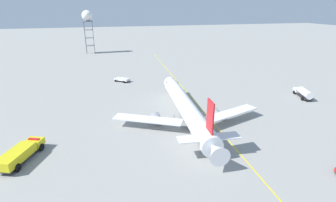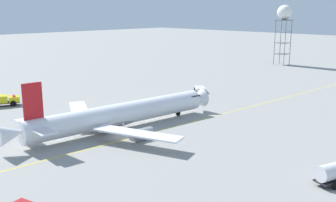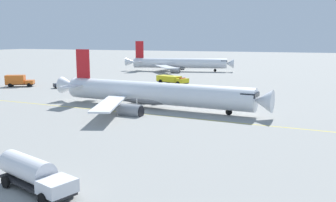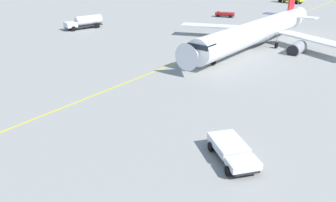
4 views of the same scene
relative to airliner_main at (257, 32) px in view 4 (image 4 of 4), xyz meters
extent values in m
plane|color=gray|center=(4.11, -2.18, -2.65)|extent=(600.00, 600.00, 0.00)
cylinder|color=white|center=(0.04, 0.50, 0.21)|extent=(7.15, 37.68, 4.05)
cone|color=white|center=(1.70, 20.37, 0.21)|extent=(4.08, 3.31, 3.84)
cone|color=white|center=(-1.64, -19.66, 0.51)|extent=(3.76, 4.27, 3.44)
cube|color=black|center=(1.52, 18.18, 1.12)|extent=(3.63, 2.68, 0.70)
ellipsoid|color=gray|center=(-0.11, -1.36, -0.90)|extent=(4.75, 13.75, 2.22)
cube|color=white|center=(-4.58, -15.66, 1.02)|extent=(5.10, 3.00, 0.20)
cube|color=white|center=(1.92, -16.20, 1.02)|extent=(5.10, 3.00, 0.20)
cube|color=white|center=(-9.97, -2.10, -0.50)|extent=(15.19, 10.20, 0.28)
cube|color=white|center=(9.49, -3.73, -0.50)|extent=(15.71, 8.06, 0.28)
cylinder|color=gray|center=(-7.44, 0.38, -1.89)|extent=(2.63, 4.27, 2.29)
cylinder|color=black|center=(-7.26, 2.47, -1.89)|extent=(1.95, 0.31, 1.95)
cylinder|color=gray|center=(7.39, -0.86, -1.89)|extent=(2.63, 4.27, 2.29)
cylinder|color=black|center=(7.57, 1.23, -1.89)|extent=(1.95, 0.31, 1.95)
cylinder|color=#9EA0A5|center=(1.23, 14.70, -1.30)|extent=(0.20, 0.20, 1.61)
cylinder|color=black|center=(1.23, 14.70, -2.10)|extent=(0.39, 1.12, 1.10)
cylinder|color=#9EA0A5|center=(-3.52, -1.08, -1.30)|extent=(0.20, 0.20, 1.61)
cylinder|color=black|center=(-3.52, -1.08, -2.10)|extent=(0.39, 1.12, 1.10)
cylinder|color=#9EA0A5|center=(3.30, -1.65, -1.30)|extent=(0.20, 0.20, 1.61)
cylinder|color=black|center=(3.30, -1.65, -2.10)|extent=(0.39, 1.12, 1.10)
cube|color=#232326|center=(-11.98, 37.22, -2.15)|extent=(5.47, 5.18, 0.20)
cube|color=white|center=(-13.42, 38.48, -1.78)|extent=(2.84, 2.91, 0.55)
cube|color=black|center=(-13.96, 38.96, -1.69)|extent=(1.42, 1.59, 0.31)
cube|color=white|center=(-11.29, 36.61, -1.70)|extent=(4.34, 4.23, 0.70)
cylinder|color=black|center=(-14.23, 37.57, -2.25)|extent=(0.79, 0.74, 0.80)
cylinder|color=black|center=(-12.61, 39.40, -2.25)|extent=(0.79, 0.74, 0.80)
cylinder|color=black|center=(-11.48, 35.14, -2.25)|extent=(0.79, 0.74, 0.80)
cylinder|color=black|center=(-9.87, 36.97, -2.25)|extent=(0.79, 0.74, 0.80)
cube|color=#232326|center=(38.94, 6.20, -2.00)|extent=(4.77, 8.90, 0.20)
cube|color=silver|center=(39.91, 9.17, -1.35)|extent=(3.19, 3.08, 1.10)
cube|color=black|center=(40.26, 10.21, -1.19)|extent=(2.08, 0.75, 0.62)
cylinder|color=silver|center=(38.53, 4.96, -0.84)|extent=(3.90, 6.41, 2.12)
cylinder|color=black|center=(38.66, 9.48, -2.10)|extent=(0.61, 1.13, 1.10)
cylinder|color=black|center=(41.11, 8.68, -2.10)|extent=(0.61, 1.13, 1.10)
cylinder|color=black|center=(36.86, 3.97, -2.10)|extent=(0.61, 1.13, 1.10)
cylinder|color=black|center=(39.30, 3.17, -2.10)|extent=(0.61, 1.13, 1.10)
cube|color=#232326|center=(18.89, -26.83, -2.17)|extent=(5.38, 2.73, 0.20)
cube|color=red|center=(20.64, -26.40, -1.75)|extent=(1.94, 2.14, 0.65)
cube|color=black|center=(21.30, -26.24, -1.65)|extent=(0.44, 1.51, 0.36)
cube|color=red|center=(18.04, -27.03, -1.72)|extent=(3.75, 2.58, 0.70)
cube|color=red|center=(20.64, -26.40, -1.32)|extent=(0.88, 1.39, 0.16)
cylinder|color=black|center=(20.43, -25.51, -2.27)|extent=(0.80, 0.45, 0.76)
cylinder|color=black|center=(20.86, -27.29, -2.27)|extent=(0.80, 0.45, 0.76)
cylinder|color=black|center=(17.07, -26.33, -2.27)|extent=(0.80, 0.45, 0.76)
cylinder|color=black|center=(17.50, -28.10, -2.27)|extent=(0.80, 0.45, 0.76)
cube|color=#232326|center=(12.62, -67.32, -1.85)|extent=(9.76, 4.95, 0.20)
cube|color=yellow|center=(9.23, -66.30, -1.15)|extent=(3.08, 3.30, 1.20)
cylinder|color=black|center=(9.05, -67.67, -1.95)|extent=(1.42, 0.67, 1.40)
cylinder|color=black|center=(9.84, -65.06, -1.95)|extent=(1.42, 0.67, 1.40)
cylinder|color=black|center=(15.14, -69.50, -1.95)|extent=(1.42, 0.67, 1.40)
cylinder|color=black|center=(15.93, -66.89, -1.95)|extent=(1.42, 0.67, 1.40)
cube|color=yellow|center=(5.58, -0.82, -2.65)|extent=(10.64, 177.79, 0.01)
camera|label=1|loc=(-18.95, -53.21, 23.25)|focal=27.27mm
camera|label=2|loc=(56.73, -43.90, 19.25)|focal=42.48mm
camera|label=3|loc=(62.99, 27.68, 10.30)|focal=39.95mm
camera|label=4|loc=(-20.71, 59.51, 12.79)|focal=35.72mm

